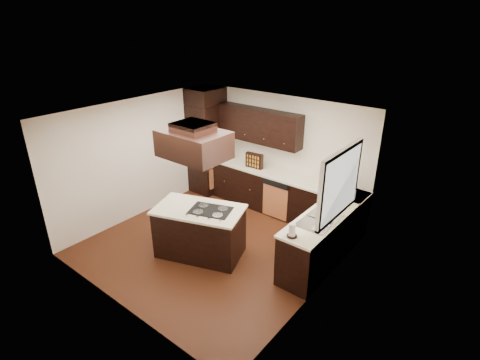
% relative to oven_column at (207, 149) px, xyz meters
% --- Properties ---
extents(floor, '(4.20, 4.20, 0.02)m').
position_rel_oven_column_xyz_m(floor, '(1.78, -1.71, -1.07)').
color(floor, '#5E2D17').
rests_on(floor, ground).
extents(ceiling, '(4.20, 4.20, 0.02)m').
position_rel_oven_column_xyz_m(ceiling, '(1.78, -1.71, 1.45)').
color(ceiling, white).
rests_on(ceiling, ground).
extents(wall_back, '(4.20, 0.02, 2.50)m').
position_rel_oven_column_xyz_m(wall_back, '(1.78, 0.40, 0.19)').
color(wall_back, white).
rests_on(wall_back, ground).
extents(wall_front, '(4.20, 0.02, 2.50)m').
position_rel_oven_column_xyz_m(wall_front, '(1.78, -3.81, 0.19)').
color(wall_front, white).
rests_on(wall_front, ground).
extents(wall_left, '(0.02, 4.20, 2.50)m').
position_rel_oven_column_xyz_m(wall_left, '(-0.33, -1.71, 0.19)').
color(wall_left, white).
rests_on(wall_left, ground).
extents(wall_right, '(0.02, 4.20, 2.50)m').
position_rel_oven_column_xyz_m(wall_right, '(3.88, -1.71, 0.19)').
color(wall_right, white).
rests_on(wall_right, ground).
extents(oven_column, '(0.65, 0.75, 2.12)m').
position_rel_oven_column_xyz_m(oven_column, '(0.00, 0.00, 0.00)').
color(oven_column, black).
rests_on(oven_column, floor).
extents(wall_oven_face, '(0.05, 0.62, 0.78)m').
position_rel_oven_column_xyz_m(wall_oven_face, '(0.35, 0.00, 0.06)').
color(wall_oven_face, '#D17847').
rests_on(wall_oven_face, oven_column).
extents(base_cabinets_back, '(2.93, 0.60, 0.88)m').
position_rel_oven_column_xyz_m(base_cabinets_back, '(1.81, 0.09, -0.62)').
color(base_cabinets_back, black).
rests_on(base_cabinets_back, floor).
extents(base_cabinets_right, '(0.60, 2.40, 0.88)m').
position_rel_oven_column_xyz_m(base_cabinets_right, '(3.58, -0.80, -0.62)').
color(base_cabinets_right, black).
rests_on(base_cabinets_right, floor).
extents(countertop_back, '(2.93, 0.63, 0.04)m').
position_rel_oven_column_xyz_m(countertop_back, '(1.81, 0.08, -0.16)').
color(countertop_back, white).
rests_on(countertop_back, base_cabinets_back).
extents(countertop_right, '(0.63, 2.40, 0.04)m').
position_rel_oven_column_xyz_m(countertop_right, '(3.56, -0.80, -0.16)').
color(countertop_right, white).
rests_on(countertop_right, base_cabinets_right).
extents(upper_cabinets, '(2.00, 0.34, 0.72)m').
position_rel_oven_column_xyz_m(upper_cabinets, '(1.34, 0.23, 0.75)').
color(upper_cabinets, black).
rests_on(upper_cabinets, wall_back).
extents(dishwasher_front, '(0.60, 0.05, 0.72)m').
position_rel_oven_column_xyz_m(dishwasher_front, '(2.10, -0.20, -0.66)').
color(dishwasher_front, '#D17847').
rests_on(dishwasher_front, floor).
extents(window_frame, '(0.06, 1.32, 1.12)m').
position_rel_oven_column_xyz_m(window_frame, '(3.85, -1.16, 0.59)').
color(window_frame, white).
rests_on(window_frame, wall_right).
extents(window_pane, '(0.00, 1.20, 1.00)m').
position_rel_oven_column_xyz_m(window_pane, '(3.87, -1.16, 0.59)').
color(window_pane, white).
rests_on(window_pane, wall_right).
extents(curtain_left, '(0.02, 0.34, 0.90)m').
position_rel_oven_column_xyz_m(curtain_left, '(3.79, -1.57, 0.64)').
color(curtain_left, beige).
rests_on(curtain_left, wall_right).
extents(curtain_right, '(0.02, 0.34, 0.90)m').
position_rel_oven_column_xyz_m(curtain_right, '(3.79, -0.74, 0.64)').
color(curtain_right, beige).
rests_on(curtain_right, wall_right).
extents(sink_rim, '(0.52, 0.84, 0.01)m').
position_rel_oven_column_xyz_m(sink_rim, '(3.58, -1.16, -0.14)').
color(sink_rim, silver).
rests_on(sink_rim, countertop_right).
extents(island, '(1.66, 1.25, 0.88)m').
position_rel_oven_column_xyz_m(island, '(1.75, -2.10, -0.62)').
color(island, black).
rests_on(island, floor).
extents(island_top, '(1.73, 1.32, 0.04)m').
position_rel_oven_column_xyz_m(island_top, '(1.75, -2.10, -0.16)').
color(island_top, white).
rests_on(island_top, island).
extents(cooktop, '(0.81, 0.67, 0.01)m').
position_rel_oven_column_xyz_m(cooktop, '(1.96, -2.02, -0.13)').
color(cooktop, black).
rests_on(cooktop, island_top).
extents(range_hood, '(1.05, 0.72, 0.42)m').
position_rel_oven_column_xyz_m(range_hood, '(1.88, -2.25, 1.10)').
color(range_hood, black).
rests_on(range_hood, ceiling).
extents(hood_duct, '(0.55, 0.50, 0.13)m').
position_rel_oven_column_xyz_m(hood_duct, '(1.88, -2.25, 1.38)').
color(hood_duct, black).
rests_on(hood_duct, ceiling).
extents(blender_base, '(0.15, 0.15, 0.10)m').
position_rel_oven_column_xyz_m(blender_base, '(0.62, 0.04, -0.09)').
color(blender_base, silver).
rests_on(blender_base, countertop_back).
extents(blender_pitcher, '(0.13, 0.13, 0.26)m').
position_rel_oven_column_xyz_m(blender_pitcher, '(0.62, 0.04, 0.09)').
color(blender_pitcher, silver).
rests_on(blender_pitcher, blender_base).
extents(spice_rack, '(0.40, 0.14, 0.33)m').
position_rel_oven_column_xyz_m(spice_rack, '(1.39, 0.01, 0.03)').
color(spice_rack, black).
rests_on(spice_rack, countertop_back).
extents(mixing_bowl, '(0.27, 0.27, 0.06)m').
position_rel_oven_column_xyz_m(mixing_bowl, '(0.42, 0.05, -0.11)').
color(mixing_bowl, white).
rests_on(mixing_bowl, countertop_back).
extents(soap_bottle, '(0.09, 0.09, 0.17)m').
position_rel_oven_column_xyz_m(soap_bottle, '(3.54, -0.52, -0.05)').
color(soap_bottle, white).
rests_on(soap_bottle, countertop_right).
extents(paper_towel, '(0.11, 0.11, 0.22)m').
position_rel_oven_column_xyz_m(paper_towel, '(3.48, -1.86, -0.03)').
color(paper_towel, white).
rests_on(paper_towel, countertop_right).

